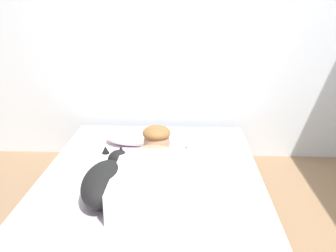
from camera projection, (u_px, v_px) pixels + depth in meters
back_wall at (177, 21)px, 3.23m from camera, size 3.81×0.12×2.50m
bed at (151, 199)px, 2.48m from camera, size 1.50×2.07×0.33m
pillow at (138, 137)px, 2.98m from camera, size 0.52×0.32×0.11m
person_lying at (152, 170)px, 2.28m from camera, size 0.43×0.92×0.27m
dog at (107, 180)px, 2.17m from camera, size 0.26×0.57×0.21m
coffee_cup at (193, 145)px, 2.85m from camera, size 0.12×0.09×0.07m
cell_phone at (172, 168)px, 2.54m from camera, size 0.07×0.14×0.01m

